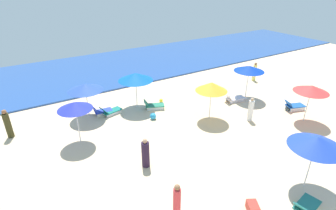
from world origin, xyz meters
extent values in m
cube|color=#2A5099|center=(0.00, 24.48, 0.06)|extent=(60.00, 11.05, 0.12)
cylinder|color=silver|center=(7.25, 12.45, 1.05)|extent=(0.05, 0.05, 2.09)
cone|color=#0A32C3|center=(7.25, 12.45, 2.29)|extent=(2.16, 2.16, 0.39)
cube|color=silver|center=(6.15, 12.14, 0.10)|extent=(1.24, 0.27, 0.19)
cube|color=silver|center=(6.25, 12.70, 0.10)|extent=(1.24, 0.27, 0.19)
cube|color=silver|center=(6.20, 12.42, 0.22)|extent=(1.49, 0.91, 0.06)
cube|color=silver|center=(5.56, 12.54, 0.45)|extent=(0.51, 0.69, 0.48)
cylinder|color=silver|center=(-0.35, 15.34, 0.99)|extent=(0.05, 0.05, 1.98)
cone|color=blue|center=(-0.35, 15.34, 2.24)|extent=(2.33, 2.33, 0.51)
cube|color=silver|center=(0.47, 14.20, 0.12)|extent=(1.06, 0.50, 0.23)
cube|color=silver|center=(0.68, 14.69, 0.12)|extent=(1.06, 0.50, 0.23)
cube|color=#2C7E5D|center=(0.57, 14.45, 0.26)|extent=(1.41, 1.09, 0.06)
cube|color=#2C7E5D|center=(0.04, 14.68, 0.45)|extent=(0.52, 0.67, 0.40)
cylinder|color=silver|center=(2.45, 4.47, 1.04)|extent=(0.05, 0.05, 2.08)
cone|color=blue|center=(2.45, 4.47, 2.33)|extent=(2.18, 2.18, 0.49)
cube|color=silver|center=(1.30, 3.92, 0.11)|extent=(1.04, 0.22, 0.22)
cube|color=#216F68|center=(1.34, 3.64, 0.25)|extent=(1.26, 0.85, 0.06)
cube|color=#216F68|center=(0.82, 3.55, 0.45)|extent=(0.48, 0.68, 0.43)
cylinder|color=silver|center=(-4.89, 13.13, 1.00)|extent=(0.05, 0.05, 2.01)
cone|color=#2631B3|center=(-4.89, 13.13, 2.21)|extent=(1.82, 1.82, 0.42)
cylinder|color=silver|center=(2.88, 11.41, 0.96)|extent=(0.05, 0.05, 1.93)
cone|color=gold|center=(2.88, 11.41, 2.20)|extent=(1.96, 1.96, 0.55)
cylinder|color=silver|center=(-3.60, 15.78, 0.91)|extent=(0.05, 0.05, 1.83)
cone|color=#2B4EB3|center=(-3.60, 15.78, 2.05)|extent=(2.19, 2.19, 0.44)
cube|color=silver|center=(-2.72, 15.31, 0.10)|extent=(1.01, 0.13, 0.20)
cube|color=silver|center=(-2.67, 15.84, 0.10)|extent=(1.01, 0.13, 0.20)
cube|color=blue|center=(-2.70, 15.57, 0.23)|extent=(1.17, 0.72, 0.06)
cube|color=blue|center=(-3.21, 15.62, 0.42)|extent=(0.36, 0.61, 0.40)
cube|color=silver|center=(-2.14, 15.05, 0.10)|extent=(1.12, 0.28, 0.19)
cube|color=silver|center=(-2.25, 15.55, 0.10)|extent=(1.12, 0.28, 0.19)
cube|color=#1B7B6B|center=(-2.20, 15.30, 0.22)|extent=(1.36, 0.86, 0.06)
cube|color=#1B7B6B|center=(-2.77, 15.17, 0.43)|extent=(0.51, 0.64, 0.45)
cylinder|color=silver|center=(7.77, 8.02, 0.99)|extent=(0.05, 0.05, 1.98)
cone|color=#DD3A37|center=(7.77, 8.02, 2.19)|extent=(2.03, 2.03, 0.41)
cube|color=silver|center=(8.60, 9.01, 0.13)|extent=(1.06, 0.40, 0.26)
cube|color=silver|center=(8.78, 9.54, 0.13)|extent=(1.06, 0.40, 0.26)
cube|color=#1D56A4|center=(8.69, 9.28, 0.29)|extent=(1.38, 1.02, 0.06)
cube|color=#1D56A4|center=(8.15, 9.46, 0.49)|extent=(0.52, 0.70, 0.44)
cylinder|color=#D93C43|center=(-3.16, 6.09, 0.67)|extent=(0.36, 0.36, 1.35)
sphere|color=#986847|center=(-3.16, 6.09, 1.45)|extent=(0.22, 0.22, 0.22)
cylinder|color=#291A30|center=(-2.78, 9.35, 0.67)|extent=(0.51, 0.51, 1.34)
sphere|color=tan|center=(-2.78, 9.35, 1.44)|extent=(0.22, 0.22, 0.22)
cylinder|color=white|center=(4.89, 9.88, 0.68)|extent=(0.43, 0.43, 1.36)
sphere|color=tan|center=(4.89, 9.88, 1.45)|extent=(0.21, 0.21, 0.21)
cylinder|color=#F9E66D|center=(10.58, 14.67, 0.69)|extent=(0.39, 0.39, 1.39)
sphere|color=#966449|center=(10.58, 14.67, 1.49)|extent=(0.23, 0.23, 0.23)
cylinder|color=#3A3619|center=(-8.13, 15.70, 0.74)|extent=(0.48, 0.48, 1.49)
sphere|color=#955F3E|center=(-8.13, 15.70, 1.60)|extent=(0.25, 0.25, 0.25)
sphere|color=#2899D0|center=(-0.24, 13.23, 0.20)|extent=(0.40, 0.40, 0.40)
cube|color=red|center=(-0.52, 4.71, 0.19)|extent=(0.62, 0.69, 0.37)
sphere|color=yellow|center=(1.47, 15.12, 0.13)|extent=(0.26, 0.26, 0.26)
camera|label=1|loc=(-7.28, 0.09, 8.35)|focal=28.41mm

